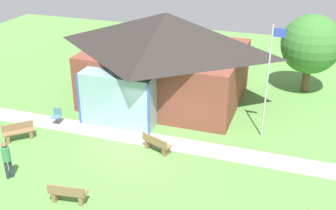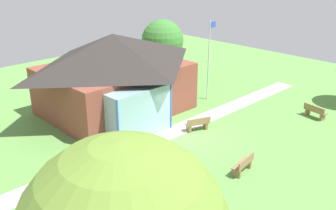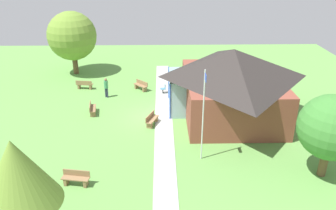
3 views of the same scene
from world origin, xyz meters
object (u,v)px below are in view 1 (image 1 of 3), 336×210
pavilion (165,56)px  flagpole (268,78)px  bench_rear_near_path (156,144)px  visitor_strolling_lawn (6,157)px  bench_front_center (68,194)px  tree_behind_pavilion_right (311,44)px  bench_mid_left (18,132)px  patio_chair_west (57,117)px

pavilion → flagpole: (6.14, -2.71, 0.45)m
bench_rear_near_path → visitor_strolling_lawn: bearing=-120.1°
bench_front_center → tree_behind_pavilion_right: bearing=51.9°
bench_rear_near_path → tree_behind_pavilion_right: tree_behind_pavilion_right is taller
bench_mid_left → bench_rear_near_path: same height
pavilion → tree_behind_pavilion_right: bearing=26.3°
flagpole → visitor_strolling_lawn: 12.21m
bench_front_center → tree_behind_pavilion_right: size_ratio=0.32×
bench_rear_near_path → pavilion: bearing=127.6°
bench_mid_left → patio_chair_west: bearing=-157.0°
flagpole → tree_behind_pavilion_right: size_ratio=1.18×
pavilion → patio_chair_west: 6.93m
bench_mid_left → bench_rear_near_path: (6.84, 1.13, 0.00)m
bench_front_center → tree_behind_pavilion_right: (8.23, 14.36, 2.63)m
flagpole → bench_mid_left: size_ratio=4.10×
bench_mid_left → patio_chair_west: (0.88, 2.05, 0.01)m
bench_rear_near_path → patio_chair_west: (-5.96, 0.92, 0.01)m
patio_chair_west → flagpole: bearing=-173.7°
flagpole → tree_behind_pavilion_right: 6.84m
pavilion → visitor_strolling_lawn: bearing=-110.0°
bench_rear_near_path → flagpole: bearing=56.5°
bench_mid_left → visitor_strolling_lawn: visitor_strolling_lawn is taller
flagpole → visitor_strolling_lawn: (-9.70, -7.10, -2.12)m
visitor_strolling_lawn → tree_behind_pavilion_right: bearing=-7.9°
pavilion → patio_chair_west: bearing=-131.7°
bench_mid_left → visitor_strolling_lawn: (1.67, -2.87, 0.62)m
pavilion → tree_behind_pavilion_right: pavilion is taller
pavilion → tree_behind_pavilion_right: (7.89, 3.90, 0.34)m
bench_mid_left → bench_front_center: size_ratio=0.90×
patio_chair_west → tree_behind_pavilion_right: (12.24, 8.79, 2.61)m
tree_behind_pavilion_right → bench_front_center: bearing=-119.8°
flagpole → bench_front_center: flagpole is taller
visitor_strolling_lawn → tree_behind_pavilion_right: size_ratio=0.36×
patio_chair_west → tree_behind_pavilion_right: bearing=-149.8°
bench_rear_near_path → patio_chair_west: bearing=-166.7°
flagpole → bench_front_center: size_ratio=3.68×
flagpole → tree_behind_pavilion_right: (1.76, 6.61, -0.11)m
flagpole → patio_chair_west: (-10.49, -2.18, -2.72)m
bench_rear_near_path → tree_behind_pavilion_right: bearing=79.2°
visitor_strolling_lawn → bench_mid_left: bearing=62.1°
pavilion → bench_front_center: (-0.34, -10.46, -2.29)m
pavilion → bench_rear_near_path: size_ratio=6.21×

